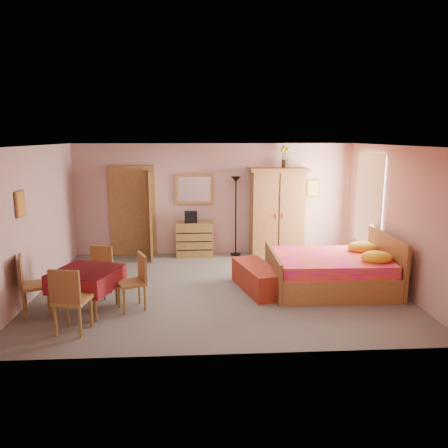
{
  "coord_description": "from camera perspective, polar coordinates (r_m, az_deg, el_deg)",
  "views": [
    {
      "loc": [
        -0.38,
        -7.67,
        2.76
      ],
      "look_at": [
        0.1,
        0.3,
        1.15
      ],
      "focal_mm": 35.0,
      "sensor_mm": 36.0,
      "label": 1
    }
  ],
  "objects": [
    {
      "name": "dining_table",
      "position": [
        7.39,
        -17.45,
        -8.26
      ],
      "size": [
        1.17,
        1.17,
        0.69
      ],
      "primitive_type": "cube",
      "rotation": [
        0.0,
        0.0,
        -0.31
      ],
      "color": "maroon",
      "rests_on": "floor"
    },
    {
      "name": "ceiling",
      "position": [
        7.69,
        -0.62,
        10.2
      ],
      "size": [
        6.5,
        6.5,
        0.0
      ],
      "primitive_type": "plane",
      "rotation": [
        3.14,
        0.0,
        0.0
      ],
      "color": "brown",
      "rests_on": "wall_back"
    },
    {
      "name": "chair_west",
      "position": [
        7.51,
        -23.41,
        -7.27
      ],
      "size": [
        0.55,
        0.55,
        0.96
      ],
      "primitive_type": "cube",
      "rotation": [
        0.0,
        0.0,
        -1.25
      ],
      "color": "#A06D36",
      "rests_on": "floor"
    },
    {
      "name": "doorway",
      "position": [
        10.4,
        -11.8,
        1.55
      ],
      "size": [
        1.06,
        0.12,
        2.15
      ],
      "primitive_type": "cube",
      "color": "#9E6B35",
      "rests_on": "floor"
    },
    {
      "name": "wall_right",
      "position": [
        8.62,
        21.54,
        0.83
      ],
      "size": [
        0.1,
        5.0,
        2.6
      ],
      "primitive_type": "cube",
      "color": "tan",
      "rests_on": "floor"
    },
    {
      "name": "window",
      "position": [
        9.66,
        18.43,
        3.02
      ],
      "size": [
        0.08,
        1.4,
        1.95
      ],
      "primitive_type": "cube",
      "color": "white",
      "rests_on": "wall_right"
    },
    {
      "name": "floor_lamp",
      "position": [
        10.16,
        1.54,
        1.01
      ],
      "size": [
        0.25,
        0.25,
        1.86
      ],
      "primitive_type": "cube",
      "rotation": [
        0.0,
        0.0,
        0.08
      ],
      "color": "black",
      "rests_on": "floor"
    },
    {
      "name": "bed",
      "position": [
        8.23,
        13.68,
        -4.82
      ],
      "size": [
        2.22,
        1.76,
        1.02
      ],
      "primitive_type": "cube",
      "rotation": [
        0.0,
        0.0,
        -0.02
      ],
      "color": "#E91699",
      "rests_on": "floor"
    },
    {
      "name": "wardrobe",
      "position": [
        10.19,
        6.92,
        1.53
      ],
      "size": [
        1.33,
        0.71,
        2.06
      ],
      "primitive_type": "cube",
      "rotation": [
        0.0,
        0.0,
        0.02
      ],
      "color": "#9C6335",
      "rests_on": "floor"
    },
    {
      "name": "wall_front",
      "position": [
        5.39,
        0.73,
        -4.33
      ],
      "size": [
        6.5,
        0.1,
        2.6
      ],
      "primitive_type": "cube",
      "color": "tan",
      "rests_on": "floor"
    },
    {
      "name": "chest_of_drawers",
      "position": [
        10.2,
        -3.85,
        -2.0
      ],
      "size": [
        0.85,
        0.43,
        0.8
      ],
      "primitive_type": "cube",
      "rotation": [
        0.0,
        0.0,
        0.0
      ],
      "color": "olive",
      "rests_on": "floor"
    },
    {
      "name": "wall_left",
      "position": [
        8.32,
        -23.56,
        0.33
      ],
      "size": [
        0.1,
        5.0,
        2.6
      ],
      "primitive_type": "cube",
      "color": "tan",
      "rests_on": "floor"
    },
    {
      "name": "picture_left",
      "position": [
        7.7,
        -25.08,
        2.4
      ],
      "size": [
        0.04,
        0.32,
        0.42
      ],
      "primitive_type": "cube",
      "color": "orange",
      "rests_on": "wall_left"
    },
    {
      "name": "chair_north",
      "position": [
        7.95,
        -16.08,
        -6.08
      ],
      "size": [
        0.45,
        0.45,
        0.87
      ],
      "primitive_type": "cube",
      "rotation": [
        0.0,
        0.0,
        2.98
      ],
      "color": "olive",
      "rests_on": "floor"
    },
    {
      "name": "floor",
      "position": [
        8.17,
        -0.58,
        -8.36
      ],
      "size": [
        6.5,
        6.5,
        0.0
      ],
      "primitive_type": "plane",
      "color": "#6A655D",
      "rests_on": "ground"
    },
    {
      "name": "stereo",
      "position": [
        10.08,
        -4.35,
        0.93
      ],
      "size": [
        0.3,
        0.23,
        0.26
      ],
      "primitive_type": "cube",
      "rotation": [
        0.0,
        0.0,
        0.08
      ],
      "color": "black",
      "rests_on": "chest_of_drawers"
    },
    {
      "name": "wall_back",
      "position": [
        10.29,
        -1.3,
        3.23
      ],
      "size": [
        6.5,
        0.1,
        2.6
      ],
      "primitive_type": "cube",
      "color": "tan",
      "rests_on": "floor"
    },
    {
      "name": "bench",
      "position": [
        8.01,
        4.37,
        -7.04
      ],
      "size": [
        0.84,
        1.47,
        0.46
      ],
      "primitive_type": "cube",
      "rotation": [
        0.0,
        0.0,
        0.25
      ],
      "color": "maroon",
      "rests_on": "floor"
    },
    {
      "name": "sunflower_vase",
      "position": [
        10.14,
        7.96,
        8.72
      ],
      "size": [
        0.21,
        0.21,
        0.5
      ],
      "primitive_type": "cube",
      "rotation": [
        0.0,
        0.0,
        0.08
      ],
      "color": "yellow",
      "rests_on": "wardrobe"
    },
    {
      "name": "picture_back",
      "position": [
        10.58,
        11.58,
        4.6
      ],
      "size": [
        0.3,
        0.04,
        0.4
      ],
      "primitive_type": "cube",
      "color": "#D8BF59",
      "rests_on": "wall_back"
    },
    {
      "name": "wall_mirror",
      "position": [
        10.2,
        -3.93,
        4.56
      ],
      "size": [
        0.88,
        0.05,
        0.7
      ],
      "primitive_type": "cube",
      "rotation": [
        0.0,
        0.0,
        -0.01
      ],
      "color": "white",
      "rests_on": "wall_back"
    },
    {
      "name": "chair_east",
      "position": [
        7.24,
        -12.0,
        -7.46
      ],
      "size": [
        0.54,
        0.54,
        0.9
      ],
      "primitive_type": "cube",
      "rotation": [
        0.0,
        0.0,
        1.97
      ],
      "color": "#A07236",
      "rests_on": "floor"
    },
    {
      "name": "chair_south",
      "position": [
        6.65,
        -19.18,
        -9.24
      ],
      "size": [
        0.52,
        0.52,
        0.98
      ],
      "primitive_type": "cube",
      "rotation": [
        0.0,
        0.0,
        -0.19
      ],
      "color": "olive",
      "rests_on": "floor"
    }
  ]
}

